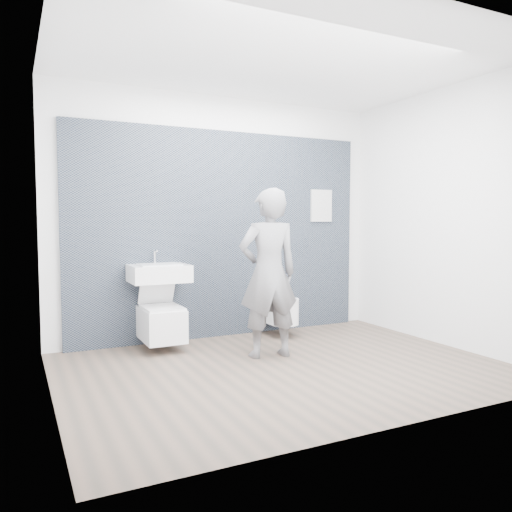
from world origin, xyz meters
name	(u,v)px	position (x,y,z in m)	size (l,w,h in m)	color
ground	(285,367)	(0.00, 0.00, 0.00)	(4.00, 4.00, 0.00)	brown
room_shell	(285,179)	(0.00, 0.00, 1.74)	(4.00, 4.00, 4.00)	silver
tile_wall	(224,335)	(0.00, 1.47, 0.00)	(3.60, 0.06, 2.40)	black
washbasin	(159,273)	(-0.84, 1.21, 0.81)	(0.61, 0.46, 0.46)	white
toilet_square	(161,322)	(-0.84, 1.15, 0.30)	(0.40, 0.58, 0.74)	white
toilet_rounded	(280,310)	(0.60, 1.16, 0.30)	(0.33, 0.56, 0.31)	white
info_placard	(320,325)	(1.34, 1.43, 0.00)	(0.30, 0.03, 0.41)	white
visitor	(268,273)	(0.04, 0.41, 0.84)	(0.61, 0.40, 1.68)	slate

